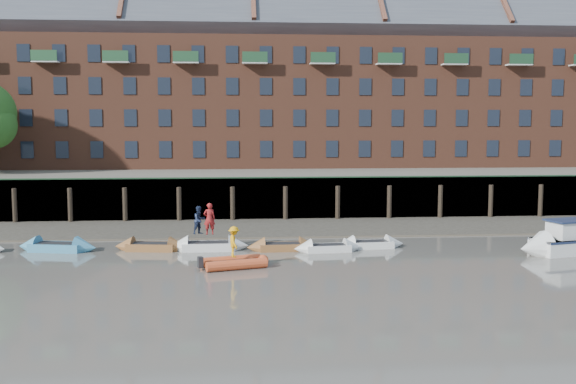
{
  "coord_description": "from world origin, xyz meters",
  "views": [
    {
      "loc": [
        -1.73,
        -28.76,
        7.51
      ],
      "look_at": [
        1.43,
        12.0,
        3.2
      ],
      "focal_mm": 42.0,
      "sensor_mm": 36.0,
      "label": 1
    }
  ],
  "objects": [
    {
      "name": "ground",
      "position": [
        0.0,
        0.0,
        0.0
      ],
      "size": [
        220.0,
        220.0,
        0.0
      ],
      "primitive_type": "plane",
      "color": "#615D55",
      "rests_on": "ground"
    },
    {
      "name": "foreshore",
      "position": [
        0.0,
        18.0,
        0.0
      ],
      "size": [
        110.0,
        8.0,
        0.5
      ],
      "primitive_type": "cube",
      "color": "#3D382F",
      "rests_on": "ground"
    },
    {
      "name": "mud_band",
      "position": [
        0.0,
        14.6,
        0.0
      ],
      "size": [
        110.0,
        1.6,
        0.1
      ],
      "primitive_type": "cube",
      "color": "#4C4336",
      "rests_on": "ground"
    },
    {
      "name": "river_wall",
      "position": [
        -0.0,
        22.38,
        1.59
      ],
      "size": [
        110.0,
        1.23,
        3.3
      ],
      "color": "#2D2A26",
      "rests_on": "ground"
    },
    {
      "name": "bank_terrace",
      "position": [
        0.0,
        36.0,
        1.6
      ],
      "size": [
        110.0,
        28.0,
        3.2
      ],
      "primitive_type": "cube",
      "color": "#5E594D",
      "rests_on": "ground"
    },
    {
      "name": "apartment_terrace",
      "position": [
        -0.0,
        36.99,
        12.82
      ],
      "size": [
        80.6,
        15.56,
        20.98
      ],
      "color": "brown",
      "rests_on": "bank_terrace"
    },
    {
      "name": "rowboat_1",
      "position": [
        -12.12,
        10.67,
        0.24
      ],
      "size": [
        4.88,
        2.28,
        1.36
      ],
      "rotation": [
        0.0,
        0.0,
        -0.2
      ],
      "color": "teal",
      "rests_on": "ground"
    },
    {
      "name": "rowboat_2",
      "position": [
        -6.69,
        10.45,
        0.22
      ],
      "size": [
        4.47,
        1.87,
        1.26
      ],
      "rotation": [
        0.0,
        0.0,
        -0.15
      ],
      "color": "brown",
      "rests_on": "ground"
    },
    {
      "name": "rowboat_3",
      "position": [
        -3.37,
        10.25,
        0.24
      ],
      "size": [
        4.7,
        1.42,
        1.36
      ],
      "rotation": [
        0.0,
        0.0,
        0.01
      ],
      "color": "silver",
      "rests_on": "ground"
    },
    {
      "name": "rowboat_4",
      "position": [
        0.93,
        9.88,
        0.21
      ],
      "size": [
        4.21,
        1.41,
        1.21
      ],
      "rotation": [
        0.0,
        0.0,
        0.05
      ],
      "color": "brown",
      "rests_on": "ground"
    },
    {
      "name": "rowboat_5",
      "position": [
        3.55,
        9.35,
        0.21
      ],
      "size": [
        4.07,
        1.49,
        1.16
      ],
      "rotation": [
        0.0,
        0.0,
        0.08
      ],
      "color": "silver",
      "rests_on": "ground"
    },
    {
      "name": "rowboat_6",
      "position": [
        6.21,
        10.23,
        0.21
      ],
      "size": [
        4.2,
        1.56,
        1.19
      ],
      "rotation": [
        0.0,
        0.0,
        0.09
      ],
      "color": "silver",
      "rests_on": "ground"
    },
    {
      "name": "rib_tender",
      "position": [
        -1.74,
        5.44,
        0.26
      ],
      "size": [
        3.57,
        2.46,
        0.6
      ],
      "rotation": [
        0.0,
        0.0,
        0.29
      ],
      "color": "#C74A23",
      "rests_on": "ground"
    },
    {
      "name": "motor_launch",
      "position": [
        16.55,
        7.6,
        0.63
      ],
      "size": [
        6.29,
        3.38,
        2.47
      ],
      "rotation": [
        0.0,
        0.0,
        3.39
      ],
      "color": "silver",
      "rests_on": "ground"
    },
    {
      "name": "person_rower_a",
      "position": [
        -3.3,
        10.32,
        1.85
      ],
      "size": [
        0.74,
        0.54,
        1.86
      ],
      "primitive_type": "imported",
      "rotation": [
        0.0,
        0.0,
        3.29
      ],
      "color": "maroon",
      "rests_on": "rowboat_3"
    },
    {
      "name": "person_rower_b",
      "position": [
        -3.89,
        10.5,
        1.75
      ],
      "size": [
        1.02,
        1.0,
        1.66
      ],
      "primitive_type": "imported",
      "rotation": [
        0.0,
        0.0,
        0.7
      ],
      "color": "#19233F",
      "rests_on": "rowboat_3"
    },
    {
      "name": "person_rib_crew",
      "position": [
        -1.86,
        5.37,
        1.36
      ],
      "size": [
        0.75,
        1.11,
        1.59
      ],
      "primitive_type": "imported",
      "rotation": [
        0.0,
        0.0,
        1.74
      ],
      "color": "orange",
      "rests_on": "rib_tender"
    }
  ]
}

